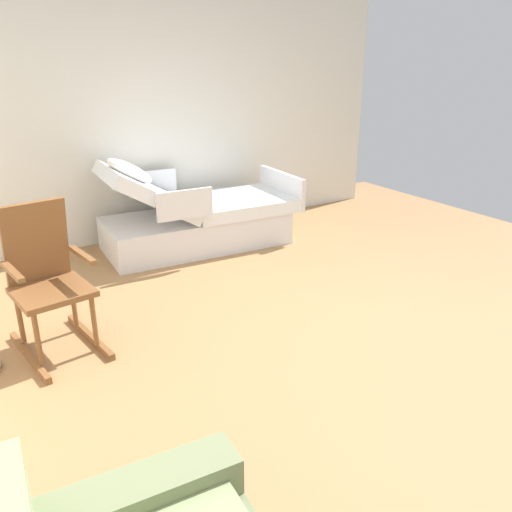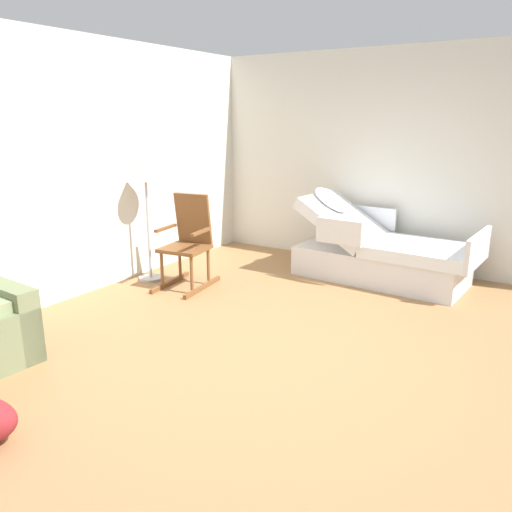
# 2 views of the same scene
# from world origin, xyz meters

# --- Properties ---
(ground_plane) EXTENTS (7.21, 7.21, 0.00)m
(ground_plane) POSITION_xyz_m (0.00, 0.00, 0.00)
(ground_plane) COLOR #9E7247
(back_wall) EXTENTS (5.97, 0.10, 2.70)m
(back_wall) POSITION_xyz_m (0.00, 2.71, 1.35)
(back_wall) COLOR silver
(back_wall) RESTS_ON ground
(side_wall) EXTENTS (0.10, 5.51, 2.70)m
(side_wall) POSITION_xyz_m (2.93, 0.00, 1.35)
(side_wall) COLOR silver
(side_wall) RESTS_ON ground
(hospital_bed) EXTENTS (1.09, 2.11, 1.08)m
(hospital_bed) POSITION_xyz_m (2.26, 0.09, 0.31)
(hospital_bed) COLOR silver
(hospital_bed) RESTS_ON ground
(rocking_chair) EXTENTS (0.82, 0.57, 1.05)m
(rocking_chair) POSITION_xyz_m (0.88, 1.87, 0.50)
(rocking_chair) COLOR brown
(rocking_chair) RESTS_ON ground
(floor_lamp) EXTENTS (0.34, 0.34, 1.48)m
(floor_lamp) POSITION_xyz_m (0.79, 2.40, 1.23)
(floor_lamp) COLOR #B2B5BA
(floor_lamp) RESTS_ON ground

